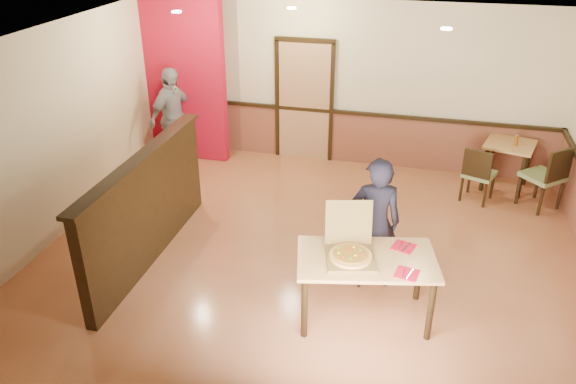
% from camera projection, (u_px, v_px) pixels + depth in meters
% --- Properties ---
extents(floor, '(7.00, 7.00, 0.00)m').
position_uv_depth(floor, '(305.00, 269.00, 7.14)').
color(floor, '#C0724A').
rests_on(floor, ground).
extents(ceiling, '(7.00, 7.00, 0.00)m').
position_uv_depth(ceiling, '(308.00, 48.00, 5.85)').
color(ceiling, black).
rests_on(ceiling, wall_back).
extents(wall_back, '(7.00, 0.00, 7.00)m').
position_uv_depth(wall_back, '(351.00, 85.00, 9.51)').
color(wall_back, beige).
rests_on(wall_back, floor).
extents(wall_left, '(0.00, 7.00, 7.00)m').
position_uv_depth(wall_left, '(43.00, 141.00, 7.26)').
color(wall_left, beige).
rests_on(wall_left, floor).
extents(wainscot_back, '(7.00, 0.04, 0.90)m').
position_uv_depth(wainscot_back, '(348.00, 138.00, 9.92)').
color(wainscot_back, brown).
rests_on(wainscot_back, floor).
extents(chair_rail_back, '(7.00, 0.06, 0.06)m').
position_uv_depth(chair_rail_back, '(349.00, 113.00, 9.69)').
color(chair_rail_back, black).
rests_on(chair_rail_back, wall_back).
extents(back_door, '(0.90, 0.06, 2.10)m').
position_uv_depth(back_door, '(304.00, 102.00, 9.81)').
color(back_door, tan).
rests_on(back_door, wall_back).
extents(booth_partition, '(0.20, 3.10, 1.44)m').
position_uv_depth(booth_partition, '(147.00, 207.00, 7.07)').
color(booth_partition, black).
rests_on(booth_partition, floor).
extents(red_accent_panel, '(1.60, 0.20, 2.78)m').
position_uv_depth(red_accent_panel, '(181.00, 81.00, 9.71)').
color(red_accent_panel, '#AD0C26').
rests_on(red_accent_panel, floor).
extents(spot_a, '(0.14, 0.14, 0.02)m').
position_uv_depth(spot_a, '(177.00, 12.00, 7.91)').
color(spot_a, '#FFDDB2').
rests_on(spot_a, ceiling).
extents(spot_b, '(0.14, 0.14, 0.02)m').
position_uv_depth(spot_b, '(292.00, 8.00, 8.19)').
color(spot_b, '#FFDDB2').
rests_on(spot_b, ceiling).
extents(spot_c, '(0.14, 0.14, 0.02)m').
position_uv_depth(spot_c, '(447.00, 29.00, 6.85)').
color(spot_c, '#FFDDB2').
rests_on(spot_c, ceiling).
extents(main_table, '(1.62, 1.14, 0.79)m').
position_uv_depth(main_table, '(366.00, 266.00, 6.02)').
color(main_table, tan).
rests_on(main_table, floor).
extents(diner_chair, '(0.52, 0.52, 0.83)m').
position_uv_depth(diner_chair, '(371.00, 244.00, 6.82)').
color(diner_chair, olive).
rests_on(diner_chair, floor).
extents(side_chair_left, '(0.57, 0.57, 0.89)m').
position_uv_depth(side_chair_left, '(478.00, 173.00, 8.54)').
color(side_chair_left, olive).
rests_on(side_chair_left, floor).
extents(side_chair_right, '(0.72, 0.72, 1.02)m').
position_uv_depth(side_chair_right, '(547.00, 175.00, 8.30)').
color(side_chair_right, olive).
rests_on(side_chair_right, floor).
extents(side_table, '(0.89, 0.89, 0.78)m').
position_uv_depth(side_table, '(508.00, 154.00, 8.92)').
color(side_table, tan).
rests_on(side_table, floor).
extents(diner, '(0.68, 0.52, 1.66)m').
position_uv_depth(diner, '(375.00, 223.00, 6.52)').
color(diner, black).
rests_on(diner, floor).
extents(passerby, '(0.71, 1.10, 1.73)m').
position_uv_depth(passerby, '(172.00, 118.00, 9.62)').
color(passerby, gray).
rests_on(passerby, floor).
extents(pizza_box, '(0.64, 0.71, 0.54)m').
position_uv_depth(pizza_box, '(350.00, 252.00, 5.95)').
color(pizza_box, brown).
rests_on(pizza_box, main_table).
extents(pizza, '(0.49, 0.49, 0.03)m').
position_uv_depth(pizza, '(350.00, 256.00, 5.90)').
color(pizza, gold).
rests_on(pizza, pizza_box).
extents(napkin_near, '(0.27, 0.27, 0.01)m').
position_uv_depth(napkin_near, '(407.00, 273.00, 5.71)').
color(napkin_near, red).
rests_on(napkin_near, main_table).
extents(napkin_far, '(0.29, 0.29, 0.01)m').
position_uv_depth(napkin_far, '(403.00, 247.00, 6.15)').
color(napkin_far, red).
rests_on(napkin_far, main_table).
extents(condiment, '(0.07, 0.07, 0.16)m').
position_uv_depth(condiment, '(516.00, 140.00, 8.73)').
color(condiment, brown).
rests_on(condiment, side_table).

